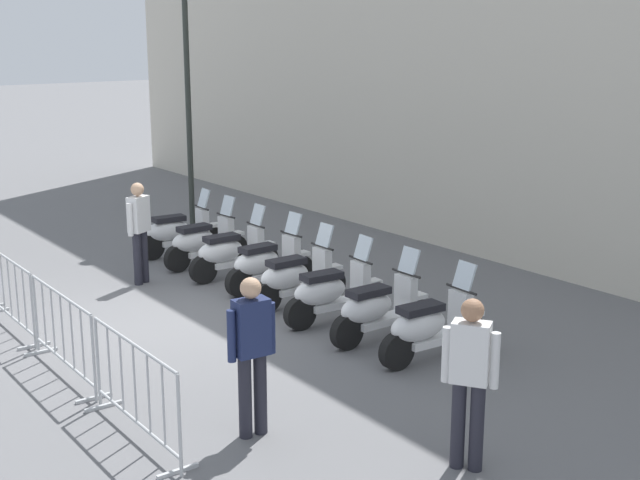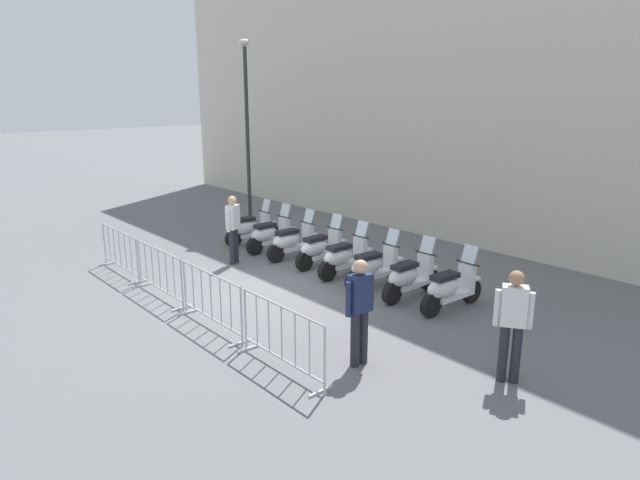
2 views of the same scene
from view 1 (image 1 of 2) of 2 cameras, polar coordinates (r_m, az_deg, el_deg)
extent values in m
plane|color=slate|center=(12.77, -10.09, -5.43)|extent=(120.00, 120.00, 0.00)
cylinder|color=black|center=(16.72, -7.27, 0.09)|extent=(0.21, 0.50, 0.48)
cylinder|color=black|center=(16.24, -11.21, -0.47)|extent=(0.21, 0.50, 0.48)
cube|color=white|center=(16.46, -9.21, -0.05)|extent=(0.40, 0.90, 0.10)
ellipsoid|color=white|center=(16.30, -10.14, 0.64)|extent=(0.48, 0.88, 0.40)
cube|color=black|center=(16.26, -10.07, 1.41)|extent=(0.36, 0.63, 0.10)
cube|color=white|center=(16.57, -7.88, 1.05)|extent=(0.36, 0.19, 0.60)
cylinder|color=black|center=(16.50, -7.91, 2.16)|extent=(0.56, 0.12, 0.04)
cube|color=silver|center=(16.49, -7.78, 2.80)|extent=(0.34, 0.18, 0.35)
cube|color=white|center=(16.66, -7.29, 0.99)|extent=(0.24, 0.35, 0.06)
cylinder|color=black|center=(15.97, -5.72, -0.51)|extent=(0.15, 0.48, 0.48)
cylinder|color=black|center=(15.32, -9.53, -1.24)|extent=(0.15, 0.48, 0.48)
cube|color=white|center=(15.63, -7.59, -0.73)|extent=(0.29, 0.87, 0.10)
ellipsoid|color=white|center=(15.43, -8.48, -0.03)|extent=(0.37, 0.84, 0.40)
cube|color=black|center=(15.39, -8.42, 0.78)|extent=(0.29, 0.60, 0.10)
cube|color=white|center=(15.79, -6.30, 0.47)|extent=(0.34, 0.14, 0.60)
cylinder|color=black|center=(15.72, -6.33, 1.64)|extent=(0.56, 0.04, 0.04)
cube|color=silver|center=(15.71, -6.20, 2.31)|extent=(0.32, 0.14, 0.35)
cube|color=white|center=(15.91, -5.74, 0.43)|extent=(0.20, 0.32, 0.06)
cylinder|color=black|center=(15.14, -3.69, -1.26)|extent=(0.18, 0.49, 0.48)
cylinder|color=black|center=(14.54, -7.82, -1.99)|extent=(0.18, 0.49, 0.48)
cube|color=white|center=(14.82, -5.72, -1.47)|extent=(0.35, 0.89, 0.10)
ellipsoid|color=white|center=(14.63, -6.68, -0.73)|extent=(0.43, 0.87, 0.40)
cube|color=black|center=(14.59, -6.60, 0.13)|extent=(0.33, 0.62, 0.10)
cube|color=white|center=(14.97, -4.31, -0.22)|extent=(0.35, 0.17, 0.60)
cylinder|color=black|center=(14.89, -4.34, 1.01)|extent=(0.56, 0.08, 0.04)
cube|color=silver|center=(14.88, -4.19, 1.71)|extent=(0.33, 0.17, 0.35)
cube|color=white|center=(15.07, -3.71, -0.27)|extent=(0.23, 0.34, 0.06)
cylinder|color=black|center=(14.45, -1.34, -1.96)|extent=(0.15, 0.48, 0.48)
cylinder|color=black|center=(13.75, -5.41, -2.84)|extent=(0.15, 0.48, 0.48)
cube|color=white|center=(14.08, -3.33, -2.24)|extent=(0.30, 0.88, 0.10)
ellipsoid|color=white|center=(13.86, -4.27, -1.48)|extent=(0.38, 0.85, 0.40)
cube|color=black|center=(13.82, -4.18, -0.58)|extent=(0.30, 0.61, 0.10)
cube|color=white|center=(14.26, -1.94, -0.89)|extent=(0.34, 0.15, 0.60)
cylinder|color=black|center=(14.18, -1.95, 0.40)|extent=(0.56, 0.05, 0.04)
cube|color=silver|center=(14.17, -1.79, 1.14)|extent=(0.32, 0.15, 0.35)
cube|color=white|center=(14.38, -1.35, -0.93)|extent=(0.21, 0.33, 0.06)
cylinder|color=black|center=(13.62, 0.77, -2.94)|extent=(0.18, 0.49, 0.48)
cylinder|color=black|center=(12.94, -3.62, -3.86)|extent=(0.18, 0.49, 0.48)
cube|color=white|center=(13.26, -1.37, -3.22)|extent=(0.35, 0.89, 0.10)
ellipsoid|color=white|center=(13.04, -2.38, -2.42)|extent=(0.42, 0.87, 0.40)
cube|color=black|center=(13.00, -2.27, -1.47)|extent=(0.33, 0.62, 0.10)
cube|color=white|center=(13.43, 0.14, -1.80)|extent=(0.35, 0.17, 0.60)
cylinder|color=black|center=(13.35, 0.14, -0.44)|extent=(0.56, 0.08, 0.04)
cube|color=silver|center=(13.33, 0.32, 0.34)|extent=(0.33, 0.16, 0.35)
cube|color=white|center=(13.55, 0.77, -1.84)|extent=(0.22, 0.33, 0.06)
cylinder|color=black|center=(12.85, 3.38, -3.99)|extent=(0.21, 0.49, 0.48)
cylinder|color=black|center=(12.20, -1.35, -4.95)|extent=(0.21, 0.49, 0.48)
cube|color=white|center=(12.50, 1.08, -4.28)|extent=(0.40, 0.90, 0.10)
ellipsoid|color=white|center=(12.28, 0.00, -3.44)|extent=(0.48, 0.88, 0.40)
cube|color=black|center=(12.24, 0.12, -2.43)|extent=(0.36, 0.63, 0.10)
cube|color=white|center=(12.66, 2.72, -2.79)|extent=(0.36, 0.19, 0.60)
cylinder|color=black|center=(12.57, 2.73, -1.35)|extent=(0.56, 0.11, 0.04)
cube|color=silver|center=(12.55, 2.93, -0.52)|extent=(0.34, 0.18, 0.35)
cube|color=white|center=(12.77, 3.39, -2.83)|extent=(0.24, 0.35, 0.06)
cylinder|color=black|center=(12.23, 6.36, -4.97)|extent=(0.17, 0.49, 0.48)
cylinder|color=black|center=(11.46, 1.80, -6.19)|extent=(0.17, 0.49, 0.48)
cube|color=white|center=(11.82, 4.16, -5.38)|extent=(0.34, 0.89, 0.10)
ellipsoid|color=white|center=(11.58, 3.14, -4.54)|extent=(0.42, 0.86, 0.40)
cube|color=black|center=(11.53, 3.27, -3.47)|extent=(0.32, 0.62, 0.10)
cube|color=white|center=(12.02, 5.75, -3.75)|extent=(0.35, 0.16, 0.60)
cylinder|color=black|center=(11.92, 5.79, -2.23)|extent=(0.56, 0.08, 0.04)
cube|color=silver|center=(11.91, 5.99, -1.36)|extent=(0.33, 0.16, 0.35)
cube|color=white|center=(12.15, 6.40, -3.77)|extent=(0.22, 0.33, 0.06)
cylinder|color=black|center=(11.60, 9.99, -6.14)|extent=(0.20, 0.49, 0.48)
cylinder|color=black|center=(10.84, 5.15, -7.44)|extent=(0.20, 0.49, 0.48)
cube|color=white|center=(11.20, 7.66, -6.58)|extent=(0.39, 0.90, 0.10)
ellipsoid|color=white|center=(10.94, 6.59, -5.70)|extent=(0.47, 0.88, 0.40)
cube|color=black|center=(10.89, 6.75, -4.57)|extent=(0.36, 0.63, 0.10)
cube|color=white|center=(11.38, 9.37, -4.86)|extent=(0.36, 0.18, 0.60)
cylinder|color=black|center=(11.28, 9.43, -3.27)|extent=(0.56, 0.11, 0.04)
cube|color=silver|center=(11.27, 9.65, -2.35)|extent=(0.34, 0.18, 0.35)
cube|color=white|center=(11.52, 10.05, -4.88)|extent=(0.24, 0.34, 0.06)
cube|color=#B2B5B7|center=(12.23, -18.59, -6.73)|extent=(0.07, 0.44, 0.04)
cylinder|color=#B2B5B7|center=(11.99, -18.65, -4.58)|extent=(0.04, 0.04, 1.05)
cylinder|color=#B2B5B7|center=(12.77, -20.22, -1.16)|extent=(1.98, 0.19, 0.04)
cylinder|color=#B2B5B7|center=(13.01, -19.90, -4.87)|extent=(1.98, 0.19, 0.04)
cylinder|color=#B2B5B7|center=(13.19, -20.47, -2.69)|extent=(0.02, 0.02, 0.87)
cylinder|color=#B2B5B7|center=(12.88, -20.06, -3.03)|extent=(0.02, 0.02, 0.87)
cylinder|color=#B2B5B7|center=(12.57, -19.62, -3.39)|extent=(0.02, 0.02, 0.87)
cylinder|color=#B2B5B7|center=(12.27, -19.17, -3.77)|extent=(0.02, 0.02, 0.87)
cube|color=#B2B5B7|center=(11.97, -18.17, -7.13)|extent=(0.07, 0.44, 0.04)
cube|color=#B2B5B7|center=(10.37, -14.89, -10.19)|extent=(0.07, 0.44, 0.04)
cylinder|color=#B2B5B7|center=(11.88, -18.47, -4.73)|extent=(0.04, 0.04, 1.05)
cylinder|color=#B2B5B7|center=(10.11, -14.90, -7.72)|extent=(0.04, 0.04, 1.05)
cylinder|color=#B2B5B7|center=(10.83, -17.02, -3.49)|extent=(1.98, 0.19, 0.04)
cylinder|color=#B2B5B7|center=(11.10, -16.71, -7.79)|extent=(1.98, 0.19, 0.04)
cylinder|color=#B2B5B7|center=(11.55, -17.99, -4.74)|extent=(0.02, 0.02, 0.87)
cylinder|color=#B2B5B7|center=(11.25, -17.44, -5.19)|extent=(0.02, 0.02, 0.87)
cylinder|color=#B2B5B7|center=(10.96, -16.86, -5.66)|extent=(0.02, 0.02, 0.87)
cylinder|color=#B2B5B7|center=(10.66, -16.26, -6.16)|extent=(0.02, 0.02, 0.87)
cylinder|color=#B2B5B7|center=(10.37, -15.61, -6.69)|extent=(0.02, 0.02, 0.87)
cube|color=#B2B5B7|center=(10.13, -14.29, -10.73)|extent=(0.07, 0.44, 0.04)
cube|color=#B2B5B7|center=(8.62, -9.49, -15.01)|extent=(0.07, 0.44, 0.04)
cylinder|color=#B2B5B7|center=(10.00, -14.64, -7.93)|extent=(0.04, 0.04, 1.05)
cylinder|color=#B2B5B7|center=(8.33, -9.38, -12.18)|extent=(0.04, 0.04, 1.05)
cylinder|color=#B2B5B7|center=(8.96, -12.43, -6.79)|extent=(1.98, 0.19, 0.04)
cylinder|color=#B2B5B7|center=(9.29, -12.16, -11.82)|extent=(1.98, 0.19, 0.04)
cylinder|color=#B2B5B7|center=(9.68, -13.93, -8.05)|extent=(0.02, 0.02, 0.87)
cylinder|color=#B2B5B7|center=(9.40, -13.14, -8.68)|extent=(0.02, 0.02, 0.87)
cylinder|color=#B2B5B7|center=(9.11, -12.29, -9.35)|extent=(0.02, 0.02, 0.87)
cylinder|color=#B2B5B7|center=(8.84, -11.39, -10.06)|extent=(0.02, 0.02, 0.87)
cylinder|color=#B2B5B7|center=(8.56, -10.43, -10.82)|extent=(0.02, 0.02, 0.87)
cylinder|color=#2D332D|center=(18.50, -8.82, 9.32)|extent=(0.12, 0.12, 5.57)
cylinder|color=#23232D|center=(8.54, 9.23, -12.06)|extent=(0.14, 0.14, 0.90)
cylinder|color=#23232D|center=(8.51, 10.44, -12.20)|extent=(0.14, 0.14, 0.90)
cube|color=silver|center=(8.23, 10.05, -7.42)|extent=(0.42, 0.37, 0.60)
sphere|color=#9E7051|center=(8.09, 10.17, -4.64)|extent=(0.22, 0.22, 0.22)
cylinder|color=silver|center=(8.28, 8.46, -7.58)|extent=(0.09, 0.09, 0.55)
cylinder|color=silver|center=(8.21, 11.62, -7.91)|extent=(0.09, 0.09, 0.55)
cylinder|color=#23232D|center=(14.62, -12.12, -1.24)|extent=(0.14, 0.14, 0.90)
cylinder|color=#23232D|center=(14.76, -11.69, -1.08)|extent=(0.14, 0.14, 0.90)
cube|color=silver|center=(14.52, -12.05, 1.71)|extent=(0.34, 0.42, 0.60)
sphere|color=tan|center=(14.44, -12.13, 3.34)|extent=(0.22, 0.22, 0.22)
cylinder|color=silver|center=(14.35, -12.60, 1.34)|extent=(0.09, 0.09, 0.55)
cylinder|color=silver|center=(14.71, -11.49, 1.69)|extent=(0.09, 0.09, 0.55)
cylinder|color=#23232D|center=(9.11, -4.01, -10.19)|extent=(0.14, 0.14, 0.90)
cylinder|color=#23232D|center=(9.04, -5.03, -10.43)|extent=(0.14, 0.14, 0.90)
cube|color=navy|center=(8.80, -4.61, -5.84)|extent=(0.27, 0.39, 0.60)
sphere|color=tan|center=(8.67, -4.67, -3.22)|extent=(0.22, 0.22, 0.22)
cylinder|color=navy|center=(8.92, -3.29, -5.89)|extent=(0.09, 0.09, 0.55)
cylinder|color=navy|center=(8.72, -5.95, -6.41)|extent=(0.09, 0.09, 0.55)
camera|label=2|loc=(2.02, -78.20, 2.99)|focal=30.86mm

